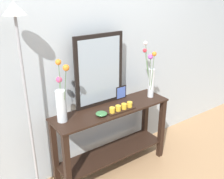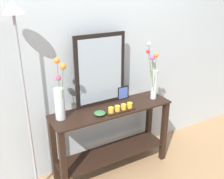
# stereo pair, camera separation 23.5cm
# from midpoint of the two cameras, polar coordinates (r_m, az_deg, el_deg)

# --- Properties ---
(ground_plane) EXTENTS (7.00, 6.00, 0.02)m
(ground_plane) POSITION_cam_midpoint_polar(r_m,az_deg,el_deg) (3.14, 2.24, -16.97)
(ground_plane) COLOR #A87F56
(wall_back) EXTENTS (6.40, 0.08, 2.70)m
(wall_back) POSITION_cam_midpoint_polar(r_m,az_deg,el_deg) (2.76, -0.67, 9.17)
(wall_back) COLOR #B2BCC1
(wall_back) RESTS_ON ground
(console_table) EXTENTS (1.30, 0.36, 0.77)m
(console_table) POSITION_cam_midpoint_polar(r_m,az_deg,el_deg) (2.86, 2.38, -9.52)
(console_table) COLOR black
(console_table) RESTS_ON ground
(mirror_leaning) EXTENTS (0.56, 0.03, 0.76)m
(mirror_leaning) POSITION_cam_midpoint_polar(r_m,az_deg,el_deg) (2.66, -0.03, 4.16)
(mirror_leaning) COLOR black
(mirror_leaning) RESTS_ON console_table
(tall_vase_left) EXTENTS (0.11, 0.24, 0.60)m
(tall_vase_left) POSITION_cam_midpoint_polar(r_m,az_deg,el_deg) (2.45, -8.74, -2.11)
(tall_vase_left) COLOR silver
(tall_vase_left) RESTS_ON console_table
(vase_right) EXTENTS (0.16, 0.23, 0.63)m
(vase_right) POSITION_cam_midpoint_polar(r_m,az_deg,el_deg) (2.89, 11.42, 2.44)
(vase_right) COLOR silver
(vase_right) RESTS_ON console_table
(candle_tray) EXTENTS (0.32, 0.09, 0.07)m
(candle_tray) POSITION_cam_midpoint_polar(r_m,az_deg,el_deg) (2.65, 4.44, -4.24)
(candle_tray) COLOR black
(candle_tray) RESTS_ON console_table
(picture_frame_small) EXTENTS (0.14, 0.01, 0.15)m
(picture_frame_small) POSITION_cam_midpoint_polar(r_m,az_deg,el_deg) (2.90, 4.75, -0.77)
(picture_frame_small) COLOR black
(picture_frame_small) RESTS_ON console_table
(decorative_bowl) EXTENTS (0.12, 0.12, 0.04)m
(decorative_bowl) POSITION_cam_midpoint_polar(r_m,az_deg,el_deg) (2.56, -0.04, -5.26)
(decorative_bowl) COLOR #38703D
(decorative_bowl) RESTS_ON console_table
(floor_lamp) EXTENTS (0.24, 0.24, 1.86)m
(floor_lamp) POSITION_cam_midpoint_polar(r_m,az_deg,el_deg) (2.30, -16.41, 2.97)
(floor_lamp) COLOR #9E9EA3
(floor_lamp) RESTS_ON ground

